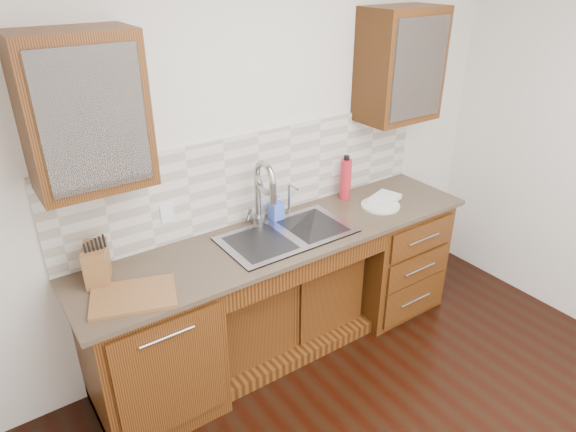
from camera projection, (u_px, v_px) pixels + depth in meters
wall_back at (253, 152)px, 3.33m from camera, size 4.00×0.10×2.70m
base_cabinet_left at (150, 348)px, 2.99m from camera, size 0.70×0.62×0.88m
base_cabinet_center at (277, 298)px, 3.58m from camera, size 1.20×0.44×0.70m
base_cabinet_right at (386, 253)px, 3.95m from camera, size 0.70×0.62×0.88m
countertop at (286, 236)px, 3.26m from camera, size 2.70×0.65×0.03m
backsplash at (259, 176)px, 3.35m from camera, size 2.70×0.02×0.59m
sink at (287, 247)px, 3.28m from camera, size 0.84×0.46×0.19m
faucet at (258, 197)px, 3.28m from camera, size 0.04×0.04×0.40m
filter_tap at (289, 198)px, 3.45m from camera, size 0.02×0.02×0.24m
upper_cabinet_left at (83, 112)px, 2.42m from camera, size 0.55×0.34×0.75m
upper_cabinet_right at (400, 65)px, 3.48m from camera, size 0.55×0.34×0.75m
outlet_left at (167, 213)px, 3.05m from camera, size 0.08×0.01×0.12m
outlet_right at (336, 168)px, 3.71m from camera, size 0.08×0.01×0.12m
soap_bottle at (276, 207)px, 3.39m from camera, size 0.08×0.09×0.18m
water_bottle at (346, 179)px, 3.67m from camera, size 0.11×0.11×0.30m
plate at (380, 206)px, 3.61m from camera, size 0.30×0.30×0.02m
dish_towel at (385, 199)px, 3.65m from camera, size 0.26×0.22×0.04m
knife_block at (97, 264)px, 2.73m from camera, size 0.18×0.22×0.22m
cutting_board at (133, 296)px, 2.64m from camera, size 0.50×0.42×0.02m
cup_left_a at (56, 128)px, 2.37m from camera, size 0.12×0.12×0.09m
cup_left_b at (103, 121)px, 2.48m from camera, size 0.13×0.13×0.09m
cup_right_a at (382, 75)px, 3.43m from camera, size 0.14×0.14×0.10m
cup_right_b at (413, 71)px, 3.58m from camera, size 0.12×0.12×0.08m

